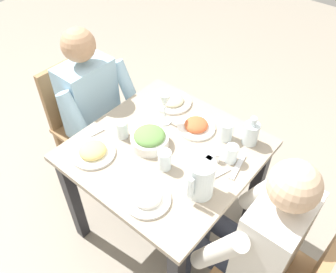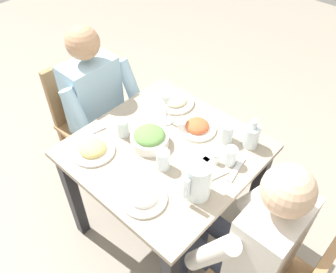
{
  "view_description": "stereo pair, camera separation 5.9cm",
  "coord_description": "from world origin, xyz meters",
  "px_view_note": "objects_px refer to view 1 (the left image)",
  "views": [
    {
      "loc": [
        0.93,
        0.79,
        2.02
      ],
      "look_at": [
        -0.04,
        -0.02,
        0.78
      ],
      "focal_mm": 37.24,
      "sensor_mm": 36.0,
      "label": 1
    },
    {
      "loc": [
        0.89,
        0.84,
        2.02
      ],
      "look_at": [
        -0.04,
        -0.02,
        0.78
      ],
      "focal_mm": 37.24,
      "sensor_mm": 36.0,
      "label": 2
    }
  ],
  "objects_px": {
    "plate_rice_curry": "(196,126)",
    "dining_table": "(166,165)",
    "water_glass_center": "(231,154)",
    "wine_glass": "(165,101)",
    "chair_near": "(83,117)",
    "plate_yoghurt": "(147,198)",
    "salad_bowl": "(150,139)",
    "plate_beans": "(173,101)",
    "water_glass_by_pitcher": "(165,160)",
    "diner_far": "(250,236)",
    "water_pitcher": "(201,179)",
    "oil_carafe": "(251,134)",
    "plate_fries": "(93,151)",
    "water_glass_near_right": "(226,131)",
    "salt_shaker": "(217,157)",
    "water_glass_far_right": "(122,129)",
    "diner_near": "(101,113)"
  },
  "relations": [
    {
      "from": "plate_rice_curry",
      "to": "wine_glass",
      "type": "bearing_deg",
      "value": -68.25
    },
    {
      "from": "chair_near",
      "to": "salad_bowl",
      "type": "xyz_separation_m",
      "value": [
        0.08,
        0.69,
        0.29
      ]
    },
    {
      "from": "chair_near",
      "to": "plate_rice_curry",
      "type": "bearing_deg",
      "value": 102.02
    },
    {
      "from": "salad_bowl",
      "to": "water_glass_near_right",
      "type": "height_order",
      "value": "water_glass_near_right"
    },
    {
      "from": "water_glass_center",
      "to": "oil_carafe",
      "type": "xyz_separation_m",
      "value": [
        -0.17,
        0.01,
        0.01
      ]
    },
    {
      "from": "water_glass_by_pitcher",
      "to": "plate_fries",
      "type": "bearing_deg",
      "value": -63.42
    },
    {
      "from": "water_glass_far_right",
      "to": "salt_shaker",
      "type": "bearing_deg",
      "value": 109.78
    },
    {
      "from": "salad_bowl",
      "to": "oil_carafe",
      "type": "xyz_separation_m",
      "value": [
        -0.34,
        0.38,
        0.01
      ]
    },
    {
      "from": "water_glass_near_right",
      "to": "salt_shaker",
      "type": "distance_m",
      "value": 0.17
    },
    {
      "from": "water_glass_center",
      "to": "oil_carafe",
      "type": "height_order",
      "value": "oil_carafe"
    },
    {
      "from": "plate_rice_curry",
      "to": "water_glass_near_right",
      "type": "height_order",
      "value": "water_glass_near_right"
    },
    {
      "from": "water_pitcher",
      "to": "water_glass_center",
      "type": "distance_m",
      "value": 0.25
    },
    {
      "from": "plate_rice_curry",
      "to": "water_glass_far_right",
      "type": "relative_size",
      "value": 2.1
    },
    {
      "from": "chair_near",
      "to": "water_glass_center",
      "type": "xyz_separation_m",
      "value": [
        -0.09,
        1.06,
        0.3
      ]
    },
    {
      "from": "water_glass_near_right",
      "to": "water_pitcher",
      "type": "bearing_deg",
      "value": 16.01
    },
    {
      "from": "diner_far",
      "to": "chair_near",
      "type": "bearing_deg",
      "value": -95.92
    },
    {
      "from": "diner_near",
      "to": "water_glass_center",
      "type": "height_order",
      "value": "diner_near"
    },
    {
      "from": "plate_beans",
      "to": "water_glass_center",
      "type": "relative_size",
      "value": 2.28
    },
    {
      "from": "plate_rice_curry",
      "to": "plate_beans",
      "type": "bearing_deg",
      "value": -110.2
    },
    {
      "from": "plate_rice_curry",
      "to": "water_glass_by_pitcher",
      "type": "xyz_separation_m",
      "value": [
        0.32,
        0.05,
        0.03
      ]
    },
    {
      "from": "dining_table",
      "to": "plate_fries",
      "type": "relative_size",
      "value": 3.92
    },
    {
      "from": "plate_yoghurt",
      "to": "plate_fries",
      "type": "height_order",
      "value": "plate_fries"
    },
    {
      "from": "chair_near",
      "to": "plate_beans",
      "type": "bearing_deg",
      "value": 114.49
    },
    {
      "from": "plate_rice_curry",
      "to": "plate_fries",
      "type": "xyz_separation_m",
      "value": [
        0.48,
        -0.28,
        0.0
      ]
    },
    {
      "from": "salad_bowl",
      "to": "plate_fries",
      "type": "height_order",
      "value": "salad_bowl"
    },
    {
      "from": "water_glass_by_pitcher",
      "to": "oil_carafe",
      "type": "xyz_separation_m",
      "value": [
        -0.41,
        0.22,
        0.0
      ]
    },
    {
      "from": "salad_bowl",
      "to": "plate_beans",
      "type": "height_order",
      "value": "salad_bowl"
    },
    {
      "from": "salt_shaker",
      "to": "water_glass_center",
      "type": "bearing_deg",
      "value": 133.0
    },
    {
      "from": "plate_fries",
      "to": "water_glass_far_right",
      "type": "xyz_separation_m",
      "value": [
        -0.19,
        0.02,
        0.03
      ]
    },
    {
      "from": "water_pitcher",
      "to": "plate_yoghurt",
      "type": "xyz_separation_m",
      "value": [
        0.19,
        -0.15,
        -0.08
      ]
    },
    {
      "from": "water_glass_center",
      "to": "water_glass_by_pitcher",
      "type": "xyz_separation_m",
      "value": [
        0.24,
        -0.22,
        0.0
      ]
    },
    {
      "from": "chair_near",
      "to": "plate_beans",
      "type": "xyz_separation_m",
      "value": [
        -0.26,
        0.56,
        0.27
      ]
    },
    {
      "from": "chair_near",
      "to": "plate_yoghurt",
      "type": "xyz_separation_m",
      "value": [
        0.34,
        0.91,
        0.27
      ]
    },
    {
      "from": "diner_near",
      "to": "salad_bowl",
      "type": "xyz_separation_m",
      "value": [
        0.08,
        0.48,
        0.15
      ]
    },
    {
      "from": "water_glass_center",
      "to": "wine_glass",
      "type": "bearing_deg",
      "value": -91.65
    },
    {
      "from": "diner_far",
      "to": "water_pitcher",
      "type": "height_order",
      "value": "diner_far"
    },
    {
      "from": "chair_near",
      "to": "water_glass_center",
      "type": "distance_m",
      "value": 1.11
    },
    {
      "from": "diner_near",
      "to": "wine_glass",
      "type": "xyz_separation_m",
      "value": [
        -0.1,
        0.43,
        0.25
      ]
    },
    {
      "from": "water_pitcher",
      "to": "salt_shaker",
      "type": "relative_size",
      "value": 3.52
    },
    {
      "from": "plate_fries",
      "to": "diner_far",
      "type": "bearing_deg",
      "value": 101.99
    },
    {
      "from": "salad_bowl",
      "to": "plate_beans",
      "type": "distance_m",
      "value": 0.36
    },
    {
      "from": "water_pitcher",
      "to": "water_glass_by_pitcher",
      "type": "bearing_deg",
      "value": -93.0
    },
    {
      "from": "plate_rice_curry",
      "to": "dining_table",
      "type": "bearing_deg",
      "value": -7.7
    },
    {
      "from": "salad_bowl",
      "to": "oil_carafe",
      "type": "relative_size",
      "value": 1.19
    },
    {
      "from": "dining_table",
      "to": "oil_carafe",
      "type": "height_order",
      "value": "oil_carafe"
    },
    {
      "from": "water_pitcher",
      "to": "plate_fries",
      "type": "xyz_separation_m",
      "value": [
        0.15,
        -0.54,
        -0.08
      ]
    },
    {
      "from": "chair_near",
      "to": "plate_yoghurt",
      "type": "height_order",
      "value": "chair_near"
    },
    {
      "from": "diner_far",
      "to": "water_glass_far_right",
      "type": "xyz_separation_m",
      "value": [
        -0.01,
        -0.79,
        0.16
      ]
    },
    {
      "from": "water_glass_far_right",
      "to": "water_glass_center",
      "type": "xyz_separation_m",
      "value": [
        -0.22,
        0.53,
        -0.0
      ]
    },
    {
      "from": "dining_table",
      "to": "water_glass_near_right",
      "type": "bearing_deg",
      "value": 143.31
    }
  ]
}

